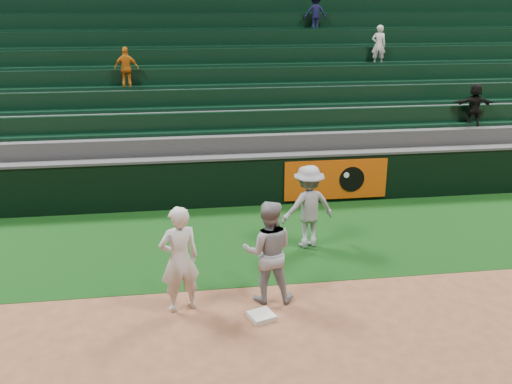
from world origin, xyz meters
TOP-DOWN VIEW (x-y plane):
  - ground at (0.00, 0.00)m, footprint 70.00×70.00m
  - foul_grass at (0.00, 3.00)m, footprint 36.00×4.20m
  - first_base at (0.33, -0.16)m, footprint 0.47×0.47m
  - first_baseman at (-0.92, 0.33)m, footprint 0.75×0.60m
  - baserunner at (0.53, 0.44)m, footprint 0.94×0.78m
  - base_coach at (1.70, 2.50)m, footprint 1.22×0.86m
  - field_wall at (0.03, 5.20)m, footprint 36.00×0.45m
  - stadium_seating at (0.00, 8.97)m, footprint 36.00×5.95m

SIDE VIEW (x-z plane):
  - ground at x=0.00m, z-range 0.00..0.00m
  - foul_grass at x=0.00m, z-range 0.00..0.01m
  - first_base at x=0.33m, z-range 0.00..0.08m
  - field_wall at x=0.03m, z-range 0.01..1.26m
  - base_coach at x=1.70m, z-range 0.01..1.72m
  - baserunner at x=0.53m, z-range 0.00..1.77m
  - first_baseman at x=-0.92m, z-range 0.00..1.80m
  - stadium_seating at x=0.00m, z-range -0.80..4.20m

